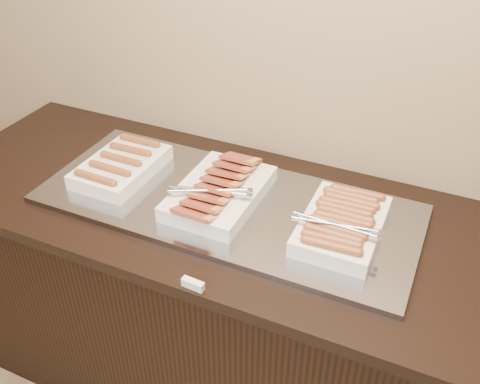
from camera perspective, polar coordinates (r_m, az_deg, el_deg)
name	(u,v)px	position (r m, az deg, el deg)	size (l,w,h in m)	color
counter	(228,304)	(2.00, -1.24, -11.88)	(2.06, 0.76, 0.90)	black
warming_tray	(226,204)	(1.70, -1.46, -1.27)	(1.20, 0.50, 0.02)	#91949E
dish_left	(121,166)	(1.85, -12.55, 2.74)	(0.22, 0.32, 0.07)	silver
dish_center	(219,192)	(1.68, -2.26, 0.05)	(0.27, 0.39, 0.09)	silver
dish_right	(342,224)	(1.57, 10.78, -3.34)	(0.26, 0.33, 0.08)	silver
label_holder	(193,284)	(1.43, -5.03, -9.78)	(0.06, 0.02, 0.03)	silver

